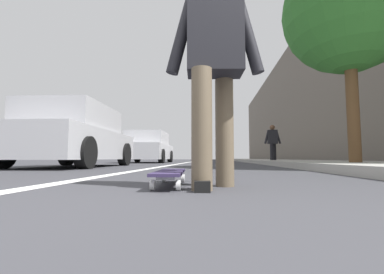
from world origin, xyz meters
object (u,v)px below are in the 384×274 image
object	(u,v)px
skateboard	(170,174)
skater_person	(214,59)
parked_car_near	(74,138)
pedestrian_distant	(273,141)
parked_car_mid	(148,148)
traffic_light	(196,128)
street_tree_near	(348,11)

from	to	relation	value
skateboard	skater_person	xyz separation A→B (m)	(-0.15, -0.35, 0.84)
parked_car_near	pedestrian_distant	size ratio (longest dim) A/B	2.41
parked_car_near	parked_car_mid	bearing A→B (deg)	-2.22
parked_car_near	traffic_light	bearing A→B (deg)	-4.99
parked_car_near	street_tree_near	world-z (taller)	street_tree_near
parked_car_near	skater_person	bearing A→B (deg)	-141.37
skater_person	pedestrian_distant	xyz separation A→B (m)	(9.98, -2.60, 0.03)
parked_car_near	pedestrian_distant	bearing A→B (deg)	-46.71
skateboard	parked_car_mid	bearing A→B (deg)	15.14
traffic_light	pedestrian_distant	size ratio (longest dim) A/B	2.72
pedestrian_distant	skateboard	bearing A→B (deg)	163.29
skateboard	traffic_light	xyz separation A→B (m)	(23.82, 1.37, 3.07)
skateboard	street_tree_near	distance (m)	5.66
parked_car_near	pedestrian_distant	world-z (taller)	pedestrian_distant
skateboard	skater_person	world-z (taller)	skater_person
traffic_light	pedestrian_distant	bearing A→B (deg)	-162.85
parked_car_near	traffic_light	size ratio (longest dim) A/B	0.88
skateboard	pedestrian_distant	distance (m)	10.30
parked_car_near	street_tree_near	size ratio (longest dim) A/B	0.88
skater_person	traffic_light	world-z (taller)	traffic_light
parked_car_near	traffic_light	distance (m)	19.90
parked_car_near	pedestrian_distant	distance (m)	8.29
parked_car_mid	parked_car_near	bearing A→B (deg)	177.78
parked_car_mid	traffic_light	world-z (taller)	traffic_light
traffic_light	street_tree_near	world-z (taller)	traffic_light
parked_car_near	parked_car_mid	world-z (taller)	parked_car_near
skateboard	pedestrian_distant	bearing A→B (deg)	-16.71
parked_car_near	parked_car_mid	xyz separation A→B (m)	(6.35, -0.25, -0.01)
traffic_light	pedestrian_distant	world-z (taller)	traffic_light
skater_person	parked_car_mid	distance (m)	11.11
traffic_light	street_tree_near	distance (m)	20.86
skater_person	parked_car_mid	world-z (taller)	skater_person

